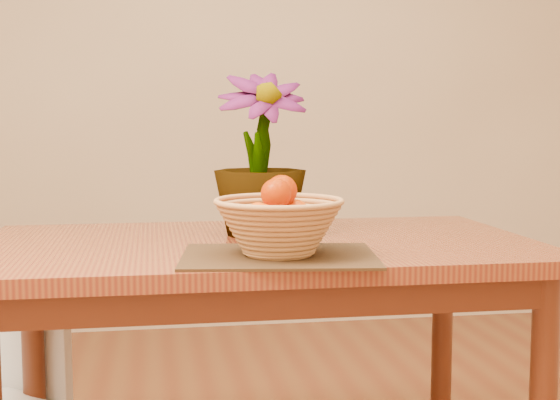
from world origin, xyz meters
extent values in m
cube|color=beige|center=(0.00, 2.25, 1.35)|extent=(4.00, 0.02, 2.70)
cube|color=brown|center=(0.00, 0.30, 0.73)|extent=(1.40, 0.80, 0.04)
cube|color=#431D0F|center=(0.00, 0.30, 0.67)|extent=(1.28, 0.68, 0.08)
cylinder|color=#431D0F|center=(-0.62, 0.62, 0.35)|extent=(0.06, 0.06, 0.71)
cylinder|color=#431D0F|center=(0.62, 0.62, 0.35)|extent=(0.06, 0.06, 0.71)
cube|color=#342112|center=(0.01, 0.05, 0.75)|extent=(0.47, 0.38, 0.01)
cylinder|color=#A27A43|center=(0.01, 0.05, 0.76)|extent=(0.15, 0.15, 0.01)
sphere|color=#F05C03|center=(0.01, 0.05, 0.84)|extent=(0.06, 0.06, 0.06)
sphere|color=#F05C03|center=(0.05, 0.09, 0.84)|extent=(0.07, 0.07, 0.07)
sphere|color=#F05C03|center=(-0.03, 0.09, 0.84)|extent=(0.07, 0.07, 0.07)
sphere|color=#F05C03|center=(-0.04, 0.01, 0.84)|extent=(0.07, 0.07, 0.07)
sphere|color=#F05C03|center=(0.05, 0.01, 0.84)|extent=(0.07, 0.07, 0.07)
sphere|color=#F05C03|center=(0.02, 0.08, 0.90)|extent=(0.07, 0.07, 0.07)
sphere|color=#F05C03|center=(-0.01, 0.02, 0.90)|extent=(0.07, 0.07, 0.07)
sphere|color=#F05C03|center=(0.02, 0.08, 0.90)|extent=(0.07, 0.07, 0.07)
sphere|color=#F05C03|center=(-0.01, 0.02, 0.90)|extent=(0.07, 0.07, 0.07)
imported|color=#194A15|center=(0.01, 0.39, 0.97)|extent=(0.25, 0.25, 0.44)
camera|label=1|loc=(-0.27, -1.66, 1.06)|focal=50.00mm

